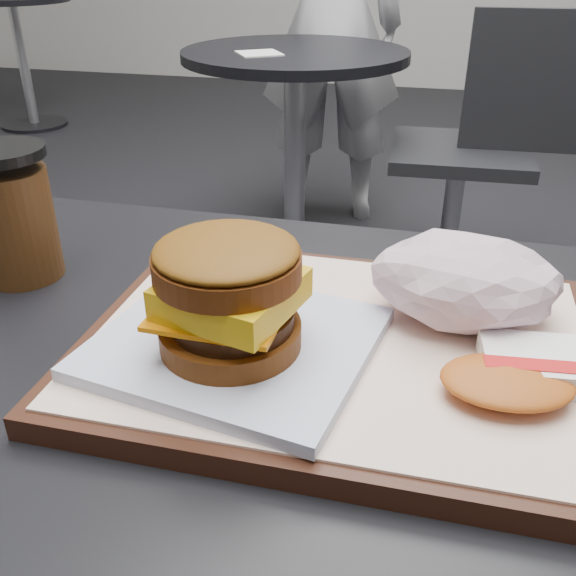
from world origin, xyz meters
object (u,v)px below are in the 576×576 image
at_px(breakfast_sandwich, 231,307).
at_px(neighbor_chair, 484,138).
at_px(coffee_cup, 14,218).
at_px(hash_brown, 531,372).
at_px(patron, 331,23).
at_px(customer_table, 256,552).
at_px(serving_tray, 338,348).
at_px(crumpled_wrapper, 466,280).
at_px(neighbor_table, 295,115).

relative_size(breakfast_sandwich, neighbor_chair, 0.25).
bearing_deg(coffee_cup, hash_brown, -11.94).
bearing_deg(breakfast_sandwich, patron, 98.49).
bearing_deg(patron, coffee_cup, 82.31).
xyz_separation_m(customer_table, patron, (-0.34, 2.21, 0.18)).
bearing_deg(neighbor_chair, coffee_cup, -107.66).
bearing_deg(coffee_cup, customer_table, -23.05).
distance_m(breakfast_sandwich, coffee_cup, 0.27).
xyz_separation_m(serving_tray, neighbor_chair, (0.18, 1.63, -0.27)).
height_order(customer_table, patron, patron).
bearing_deg(neighbor_chair, serving_tray, -96.46).
distance_m(breakfast_sandwich, patron, 2.24).
relative_size(breakfast_sandwich, crumpled_wrapper, 1.52).
height_order(crumpled_wrapper, coffee_cup, coffee_cup).
bearing_deg(crumpled_wrapper, neighbor_chair, 86.53).
distance_m(hash_brown, neighbor_chair, 1.68).
bearing_deg(breakfast_sandwich, serving_tray, 29.76).
distance_m(breakfast_sandwich, hash_brown, 0.21).
height_order(neighbor_chair, patron, patron).
height_order(hash_brown, crumpled_wrapper, crumpled_wrapper).
bearing_deg(customer_table, patron, 98.79).
bearing_deg(hash_brown, crumpled_wrapper, 118.97).
height_order(coffee_cup, patron, patron).
distance_m(crumpled_wrapper, patron, 2.17).
bearing_deg(coffee_cup, crumpled_wrapper, -1.91).
height_order(hash_brown, neighbor_table, hash_brown).
bearing_deg(neighbor_chair, hash_brown, -91.76).
bearing_deg(customer_table, hash_brown, 4.29).
distance_m(neighbor_chair, patron, 0.84).
relative_size(customer_table, serving_tray, 2.11).
bearing_deg(neighbor_table, breakfast_sandwich, -78.42).
xyz_separation_m(serving_tray, patron, (-0.40, 2.17, -0.02)).
distance_m(neighbor_table, patron, 0.60).
height_order(hash_brown, neighbor_chair, neighbor_chair).
bearing_deg(breakfast_sandwich, hash_brown, 3.33).
relative_size(neighbor_table, neighbor_chair, 0.85).
distance_m(crumpled_wrapper, coffee_cup, 0.40).
bearing_deg(patron, neighbor_chair, 127.19).
bearing_deg(crumpled_wrapper, breakfast_sandwich, -149.66).
bearing_deg(serving_tray, neighbor_table, 104.23).
xyz_separation_m(breakfast_sandwich, neighbor_chair, (0.25, 1.67, -0.32)).
bearing_deg(customer_table, coffee_cup, 156.95).
bearing_deg(customer_table, serving_tray, 36.51).
bearing_deg(serving_tray, breakfast_sandwich, -150.24).
distance_m(coffee_cup, neighbor_chair, 1.67).
bearing_deg(neighbor_table, hash_brown, -71.69).
bearing_deg(serving_tray, crumpled_wrapper, 30.80).
bearing_deg(serving_tray, customer_table, -143.49).
bearing_deg(hash_brown, coffee_cup, 168.06).
height_order(breakfast_sandwich, crumpled_wrapper, breakfast_sandwich).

